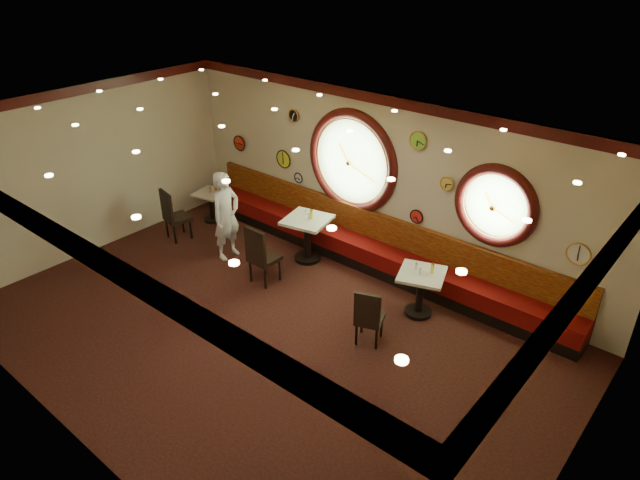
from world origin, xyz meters
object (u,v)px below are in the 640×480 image
Objects in this scene: chair_a at (172,212)px; table_a at (211,203)px; table_b at (307,234)px; chair_b at (260,252)px; condiment_b_salt at (306,213)px; condiment_b_bottle at (311,214)px; table_c at (420,288)px; condiment_c_salt at (416,266)px; condiment_b_pepper at (308,216)px; waiter at (226,216)px; condiment_c_bottle at (432,268)px; condiment_a_salt at (211,189)px; chair_c at (368,314)px; condiment_c_pepper at (420,271)px; condiment_a_bottle at (216,189)px; condiment_a_pepper at (210,190)px.

table_a is at bearing 105.82° from chair_a.
table_b is 1.37× the size of chair_b.
condiment_b_salt reaches higher than table_a.
chair_b is 1.26m from condiment_b_bottle.
table_a is 5.25m from table_c.
condiment_b_salt reaches higher than condiment_c_salt.
waiter is (-1.28, -0.88, -0.06)m from condiment_b_pepper.
waiter is at bearing -168.26° from condiment_c_bottle.
waiter is (-3.94, -0.82, -0.00)m from condiment_c_bottle.
condiment_b_pepper is at bearing 0.83° from condiment_a_salt.
condiment_b_salt is 0.17m from condiment_b_pepper.
chair_c is (-0.19, -1.18, 0.05)m from table_c.
condiment_a_salt is 1.18× the size of condiment_b_salt.
table_b is at bearing 176.52° from table_c.
condiment_b_bottle is (0.18, -0.06, 0.04)m from condiment_b_salt.
condiment_a_salt is 1.08× the size of condiment_c_pepper.
condiment_b_pepper is 0.57× the size of condiment_b_bottle.
table_c is 1.32× the size of chair_b.
condiment_c_pepper is at bearing -4.95° from condiment_b_pepper.
condiment_a_bottle is at bearing -177.32° from condiment_b_salt.
table_c is 0.41m from condiment_c_bottle.
condiment_c_salt is at bearing 144.59° from condiment_c_pepper.
chair_c is 1.36m from condiment_c_bottle.
condiment_c_bottle is at bearing 55.89° from chair_c.
condiment_c_pepper is (5.25, -0.18, 0.12)m from condiment_a_salt.
condiment_b_salt is at bearing 174.50° from table_c.
condiment_c_pepper is 5.11m from condiment_a_bottle.
condiment_c_salt reaches higher than condiment_a_pepper.
table_c reaches higher than condiment_a_pepper.
chair_a reaches higher than condiment_a_pepper.
condiment_c_pepper is (-0.01, -0.05, 0.34)m from table_c.
condiment_b_bottle is at bearing 83.40° from chair_b.
table_c is 8.89× the size of condiment_b_pepper.
condiment_a_bottle is at bearing 99.12° from chair_a.
chair_a is 2.94m from condiment_b_bottle.
condiment_a_pepper is (0.01, -0.03, -0.00)m from condiment_a_salt.
condiment_c_salt reaches higher than table_b.
condiment_c_bottle reaches higher than condiment_a_bottle.
condiment_c_salt is at bearing -3.88° from condiment_b_bottle.
condiment_a_salt is at bearing -179.17° from condiment_b_pepper.
condiment_c_salt is at bearing 163.75° from table_c.
condiment_a_pepper is 0.61× the size of condiment_b_bottle.
table_b is 2.57m from condiment_c_pepper.
chair_b reaches higher than chair_c.
waiter reaches higher than condiment_a_salt.
condiment_c_bottle is at bearing -80.14° from waiter.
condiment_a_pepper is at bearing 58.72° from waiter.
condiment_b_salt is at bearing 129.19° from chair_c.
condiment_b_salt reaches higher than condiment_c_pepper.
condiment_c_salt is at bearing -80.32° from waiter.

